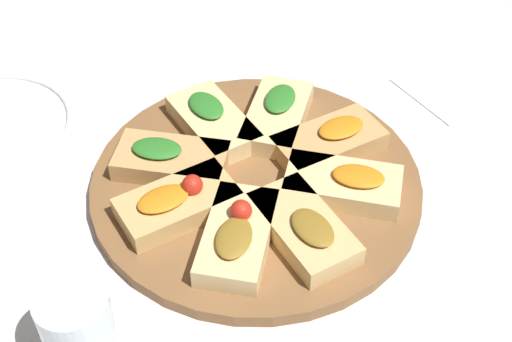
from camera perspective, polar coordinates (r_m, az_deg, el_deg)
ground_plane at (r=0.95m, az=-0.00°, el=-1.42°), size 3.00×3.00×0.00m
serving_board at (r=0.95m, az=-0.00°, el=-1.02°), size 0.44×0.44×0.02m
focaccia_slice_0 at (r=0.86m, az=3.87°, el=-4.56°), size 0.16×0.12×0.04m
focaccia_slice_1 at (r=0.92m, az=7.05°, el=-1.02°), size 0.17×0.14×0.04m
focaccia_slice_2 at (r=0.98m, az=5.92°, el=2.39°), size 0.12×0.16×0.04m
focaccia_slice_3 at (r=1.01m, az=1.70°, el=4.47°), size 0.13×0.17×0.04m
focaccia_slice_4 at (r=1.00m, az=-3.49°, el=3.97°), size 0.16×0.12×0.04m
focaccia_slice_5 at (r=0.95m, az=-6.87°, el=0.92°), size 0.17×0.14×0.04m
focaccia_slice_6 at (r=0.89m, az=-6.30°, el=-2.52°), size 0.12×0.16×0.05m
focaccia_slice_7 at (r=0.85m, az=-1.50°, el=-5.14°), size 0.14×0.17×0.05m
water_glass at (r=0.77m, az=-13.97°, el=-12.21°), size 0.08×0.08×0.11m
napkin_stack at (r=1.15m, az=14.96°, el=6.36°), size 0.16×0.15×0.00m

